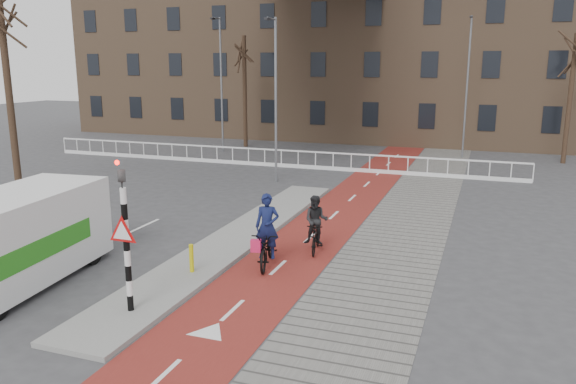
% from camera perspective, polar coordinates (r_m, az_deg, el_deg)
% --- Properties ---
extents(ground, '(120.00, 120.00, 0.00)m').
position_cam_1_polar(ground, '(14.94, -9.26, -9.46)').
color(ground, '#38383A').
rests_on(ground, ground).
extents(bike_lane, '(2.50, 60.00, 0.01)m').
position_cam_1_polar(bike_lane, '(23.35, 5.97, -1.15)').
color(bike_lane, maroon).
rests_on(bike_lane, ground).
extents(sidewalk, '(3.00, 60.00, 0.01)m').
position_cam_1_polar(sidewalk, '(22.88, 12.79, -1.70)').
color(sidewalk, slate).
rests_on(sidewalk, ground).
extents(curb_island, '(1.80, 16.00, 0.12)m').
position_cam_1_polar(curb_island, '(18.57, -5.19, -4.65)').
color(curb_island, gray).
rests_on(curb_island, ground).
extents(traffic_signal, '(0.80, 0.80, 3.68)m').
position_cam_1_polar(traffic_signal, '(12.99, -16.21, -3.95)').
color(traffic_signal, black).
rests_on(traffic_signal, curb_island).
extents(bollard, '(0.12, 0.12, 0.77)m').
position_cam_1_polar(bollard, '(15.50, -9.78, -6.64)').
color(bollard, '#CDC00B').
rests_on(bollard, curb_island).
extents(cyclist_near, '(1.15, 2.14, 2.10)m').
position_cam_1_polar(cyclist_near, '(15.96, -2.12, -5.10)').
color(cyclist_near, black).
rests_on(cyclist_near, bike_lane).
extents(cyclist_far, '(0.82, 1.67, 1.76)m').
position_cam_1_polar(cyclist_far, '(17.12, 2.87, -3.75)').
color(cyclist_far, black).
rests_on(cyclist_far, bike_lane).
extents(van, '(2.78, 5.79, 2.40)m').
position_cam_1_polar(van, '(16.05, -26.18, -4.29)').
color(van, silver).
rests_on(van, ground).
extents(railing, '(28.00, 0.10, 0.99)m').
position_cam_1_polar(railing, '(31.80, -2.38, 3.21)').
color(railing, silver).
rests_on(railing, ground).
extents(townhouse_row, '(46.00, 10.00, 15.90)m').
position_cam_1_polar(townhouse_row, '(45.17, 7.45, 15.53)').
color(townhouse_row, '#7F6047').
rests_on(townhouse_row, ground).
extents(tree_left, '(0.30, 0.30, 8.90)m').
position_cam_1_polar(tree_left, '(26.91, -26.50, 9.02)').
color(tree_left, black).
rests_on(tree_left, ground).
extents(tree_mid, '(0.28, 0.28, 7.50)m').
position_cam_1_polar(tree_mid, '(39.14, -4.41, 10.08)').
color(tree_mid, black).
rests_on(tree_mid, ground).
extents(tree_right, '(0.27, 0.27, 7.32)m').
position_cam_1_polar(tree_right, '(36.02, 26.72, 8.38)').
color(tree_right, black).
rests_on(tree_right, ground).
extents(streetlight_near, '(0.12, 0.12, 7.74)m').
position_cam_1_polar(streetlight_near, '(26.95, -1.25, 9.12)').
color(streetlight_near, slate).
rests_on(streetlight_near, ground).
extents(streetlight_left, '(0.12, 0.12, 8.50)m').
position_cam_1_polar(streetlight_left, '(37.05, -6.77, 10.64)').
color(streetlight_left, slate).
rests_on(streetlight_left, ground).
extents(streetlight_right, '(0.12, 0.12, 8.41)m').
position_cam_1_polar(streetlight_right, '(36.01, 17.71, 10.00)').
color(streetlight_right, slate).
rests_on(streetlight_right, ground).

